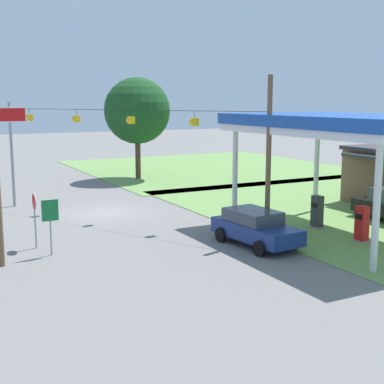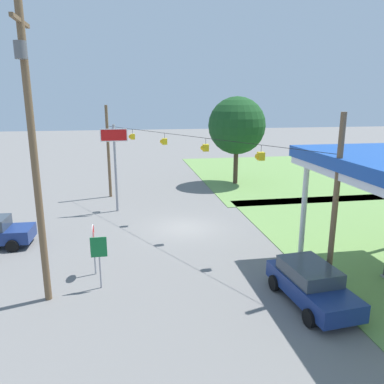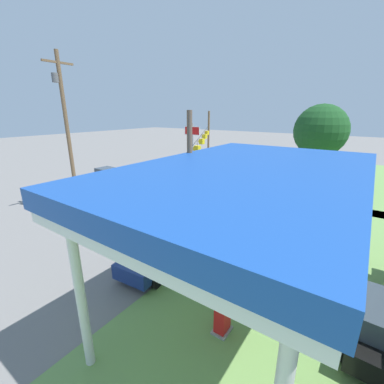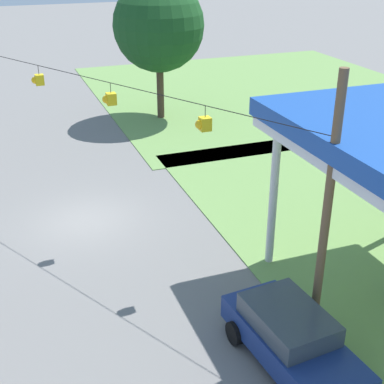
# 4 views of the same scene
# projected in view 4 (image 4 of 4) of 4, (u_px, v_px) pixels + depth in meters

# --- Properties ---
(ground_plane) EXTENTS (160.00, 160.00, 0.00)m
(ground_plane) POSITION_uv_depth(u_px,v_px,m) (86.00, 221.00, 21.65)
(ground_plane) COLOR slate
(grass_verge_opposite_corner) EXTENTS (24.00, 24.00, 0.04)m
(grass_verge_opposite_corner) POSITION_uv_depth(u_px,v_px,m) (261.00, 90.00, 40.19)
(grass_verge_opposite_corner) COLOR #6B934C
(grass_verge_opposite_corner) RESTS_ON ground
(car_at_pumps_front) EXTENTS (4.64, 2.42, 1.61)m
(car_at_pumps_front) POSITION_uv_depth(u_px,v_px,m) (291.00, 338.00, 14.05)
(car_at_pumps_front) COLOR navy
(car_at_pumps_front) RESTS_ON ground
(signal_span_gantry) EXTENTS (18.27, 10.24, 7.66)m
(signal_span_gantry) POSITION_uv_depth(u_px,v_px,m) (76.00, 121.00, 19.83)
(signal_span_gantry) COLOR brown
(signal_span_gantry) RESTS_ON ground
(tree_west_verge) EXTENTS (5.45, 5.45, 8.39)m
(tree_west_verge) POSITION_uv_depth(u_px,v_px,m) (159.00, 26.00, 31.60)
(tree_west_verge) COLOR #4C3828
(tree_west_verge) RESTS_ON ground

